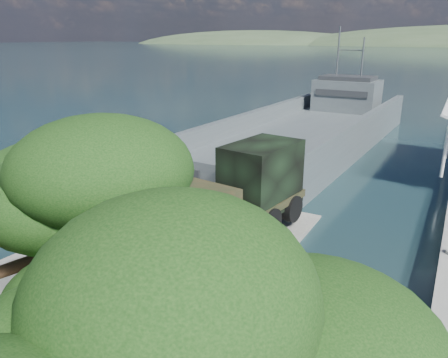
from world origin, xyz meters
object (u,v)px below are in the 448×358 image
military_truck (243,192)px  soldier (85,215)px  landing_craft (308,138)px  overhang_tree (54,279)px

military_truck → soldier: size_ratio=5.16×
military_truck → landing_craft: bearing=107.7°
military_truck → overhang_tree: size_ratio=1.05×
landing_craft → overhang_tree: bearing=-75.7°
landing_craft → soldier: bearing=-96.1°
overhang_tree → military_truck: bearing=105.7°
soldier → landing_craft: bearing=58.1°
soldier → overhang_tree: (10.51, -10.26, 4.96)m
military_truck → soldier: 7.59m
soldier → overhang_tree: 15.50m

